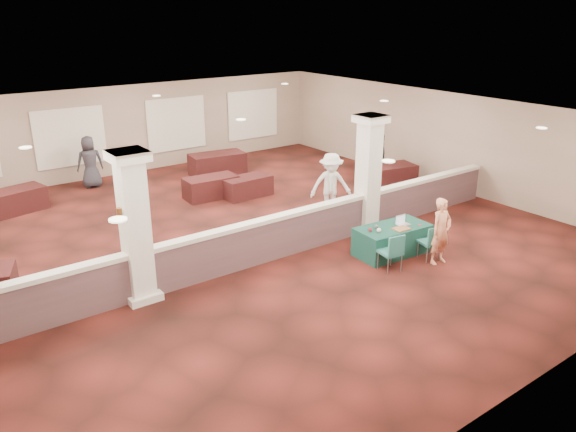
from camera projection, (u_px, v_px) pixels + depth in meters
ground at (244, 238)px, 14.96m from camera, size 16.00×16.00×0.00m
wall_back at (126, 130)px, 20.43m from camera, size 16.00×0.04×3.20m
wall_front at (528, 305)px, 8.37m from camera, size 16.00×0.04×3.20m
wall_right at (444, 140)px, 18.86m from camera, size 0.04×16.00×3.20m
ceiling at (241, 119)px, 13.84m from camera, size 16.00×16.00×0.02m
partition_wall at (277, 236)px, 13.63m from camera, size 15.60×0.28×1.10m
column_left at (135, 226)px, 11.30m from camera, size 0.72×0.72×3.20m
column_right at (368, 173)px, 14.93m from camera, size 0.72×0.72×3.20m
sconce_left at (120, 212)px, 11.02m from camera, size 0.12×0.12×0.18m
sconce_right at (146, 207)px, 11.33m from camera, size 0.12×0.12×0.18m
near_table at (392, 240)px, 13.94m from camera, size 1.93×1.07×0.72m
conf_chair_main at (432, 240)px, 13.51m from camera, size 0.53×0.53×0.88m
conf_chair_side at (393, 250)px, 12.88m from camera, size 0.53×0.54×0.93m
woman at (441, 231)px, 13.27m from camera, size 0.60×0.41×1.62m
far_table_front_center at (247, 187)px, 18.22m from camera, size 1.62×0.84×0.65m
far_table_front_right at (388, 176)px, 19.22m from camera, size 1.99×1.29×0.74m
far_table_back_left at (14, 201)px, 16.78m from camera, size 1.89×1.24×0.70m
far_table_back_center at (211, 187)px, 18.10m from camera, size 1.74×0.96×0.69m
far_table_back_right at (217, 164)px, 20.57m from camera, size 2.09×1.24×0.80m
attendee_b at (331, 185)px, 16.30m from camera, size 1.32×1.04×1.88m
attendee_c at (379, 158)px, 19.40m from camera, size 1.11×1.07×1.78m
attendee_d at (90, 162)px, 18.97m from camera, size 0.93×0.60×1.77m
laptop_base at (403, 225)px, 13.92m from camera, size 0.34×0.25×0.02m
laptop_screen at (400, 219)px, 13.97m from camera, size 0.32×0.04×0.22m
screen_glow at (401, 219)px, 13.97m from camera, size 0.29×0.03×0.19m
knitting at (401, 229)px, 13.64m from camera, size 0.41×0.32×0.03m
yarn_cream at (379, 230)px, 13.45m from camera, size 0.11×0.11×0.11m
yarn_red at (370, 230)px, 13.49m from camera, size 0.10×0.10×0.10m
yarn_grey at (376, 227)px, 13.67m from camera, size 0.10×0.10×0.10m
scissors at (420, 225)px, 13.91m from camera, size 0.12×0.04×0.01m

